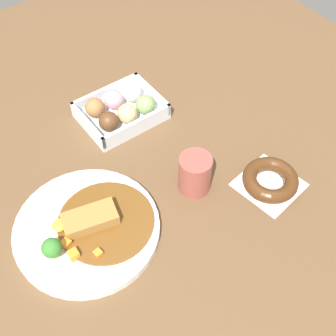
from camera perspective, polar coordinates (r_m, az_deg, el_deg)
The scene contains 5 objects.
ground_plane at distance 0.95m, azimuth -4.00°, elevation -2.56°, with size 1.60×1.60×0.00m, color brown.
curry_plate at distance 0.89m, azimuth -10.08°, elevation -7.49°, with size 0.28×0.28×0.07m.
donut_box at distance 1.07m, azimuth -5.97°, elevation 7.38°, with size 0.19×0.15×0.06m.
chocolate_ring_donut at distance 0.96m, azimuth 12.78°, elevation -1.50°, with size 0.14×0.14×0.03m.
coffee_mug at distance 0.92m, azimuth 3.41°, elevation -0.70°, with size 0.07×0.07×0.09m, color #9E4C42.
Camera 1 is at (-0.28, -0.49, 0.76)m, focal length 48.29 mm.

